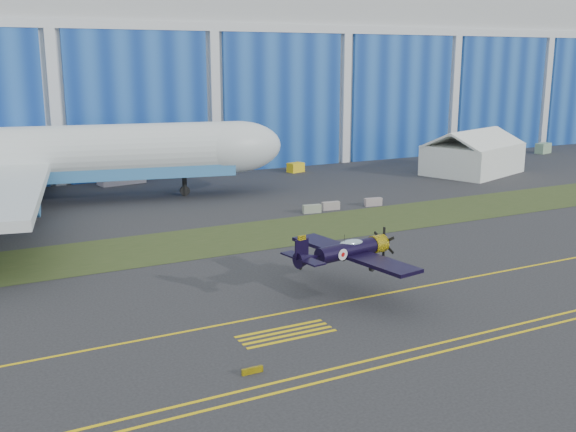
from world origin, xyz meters
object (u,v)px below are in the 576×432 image
shipping_container (121,174)px  tug (296,167)px  warbird (347,251)px  tent (473,152)px

shipping_container → tug: shipping_container is taller
warbird → shipping_container: 50.55m
warbird → shipping_container: (-3.60, 50.39, -1.92)m
tug → shipping_container: bearing=159.7°
warbird → tug: size_ratio=5.44×
tent → warbird: bearing=-160.7°
tent → tug: 25.75m
warbird → tug: 52.79m
warbird → tug: (21.47, 48.16, -2.54)m
tent → shipping_container: 49.63m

